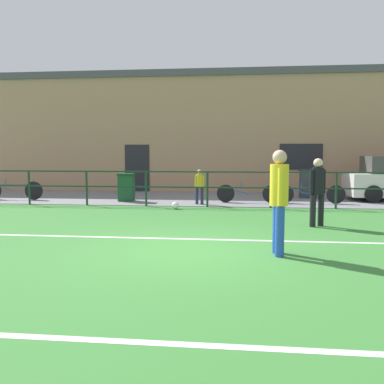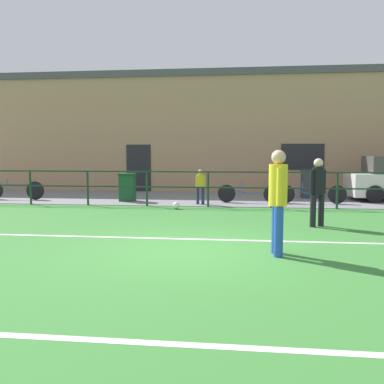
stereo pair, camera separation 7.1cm
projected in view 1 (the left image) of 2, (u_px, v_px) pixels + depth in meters
name	position (u px, v px, depth m)	size (l,w,h in m)	color
ground	(183.00, 251.00, 7.44)	(60.00, 44.00, 0.04)	#387A33
field_line_touchline	(189.00, 239.00, 8.39)	(36.00, 0.11, 0.00)	white
field_line_hash	(131.00, 342.00, 3.82)	(36.00, 0.11, 0.00)	white
pavement_strip	(212.00, 198.00, 15.85)	(48.00, 5.00, 0.02)	slate
perimeter_fence	(207.00, 184.00, 13.31)	(36.07, 0.07, 1.15)	#193823
clubhouse_facade	(217.00, 132.00, 19.26)	(28.00, 2.56, 5.35)	tan
player_goalkeeper	(317.00, 188.00, 9.75)	(0.39, 0.28, 1.60)	black
player_striker	(279.00, 196.00, 7.01)	(0.31, 0.49, 1.78)	blue
soccer_ball_match	(175.00, 205.00, 12.87)	(0.22, 0.22, 0.22)	white
spectator_child	(199.00, 185.00, 13.91)	(0.32, 0.20, 1.16)	#232D4C
bicycle_parked_0	(248.00, 193.00, 14.39)	(2.18, 0.04, 0.72)	black
bicycle_parked_1	(310.00, 194.00, 14.16)	(2.33, 0.04, 0.73)	black
bicycle_parked_2	(13.00, 190.00, 15.32)	(2.27, 0.04, 0.77)	black
trash_bin_0	(308.00, 183.00, 15.90)	(0.64, 0.55, 1.09)	#33383D
trash_bin_1	(126.00, 187.00, 14.83)	(0.56, 0.47, 0.99)	#194C28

